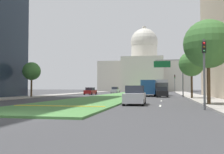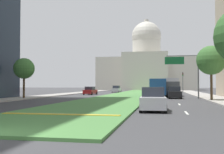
{
  "view_description": "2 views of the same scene",
  "coord_description": "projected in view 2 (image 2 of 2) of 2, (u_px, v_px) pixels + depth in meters",
  "views": [
    {
      "loc": [
        8.37,
        -12.77,
        1.66
      ],
      "look_at": [
        -0.77,
        33.11,
        3.51
      ],
      "focal_mm": 41.97,
      "sensor_mm": 36.0,
      "label": 1
    },
    {
      "loc": [
        6.34,
        -9.21,
        2.01
      ],
      "look_at": [
        -0.14,
        25.89,
        3.02
      ],
      "focal_mm": 44.05,
      "sensor_mm": 36.0,
      "label": 2
    }
  ],
  "objects": [
    {
      "name": "street_tree_right_mid",
      "position": [
        211.0,
        60.0,
        34.12
      ],
      "size": [
        3.64,
        3.64,
        6.89
      ],
      "color": "#4C3823",
      "rests_on": "ground_plane"
    },
    {
      "name": "ground_plane",
      "position": [
        133.0,
        94.0,
        59.94
      ],
      "size": [
        260.0,
        260.0,
        0.0
      ],
      "primitive_type": "plane",
      "color": "#3D3D3F"
    },
    {
      "name": "sedan_far_horizon",
      "position": [
        117.0,
        89.0,
        72.82
      ],
      "size": [
        1.92,
        4.61,
        1.79
      ],
      "color": "#BCBCC1",
      "rests_on": "ground_plane"
    },
    {
      "name": "grass_median",
      "position": [
        131.0,
        94.0,
        54.97
      ],
      "size": [
        8.53,
        91.19,
        0.14
      ],
      "primitive_type": "cube",
      "color": "#4C8442",
      "rests_on": "ground_plane"
    },
    {
      "name": "sidewalk_left",
      "position": [
        56.0,
        95.0,
        52.49
      ],
      "size": [
        4.0,
        91.19,
        0.15
      ],
      "primitive_type": "cube",
      "color": "#9E9991",
      "rests_on": "ground_plane"
    },
    {
      "name": "sidewalk_right",
      "position": [
        206.0,
        96.0,
        47.49
      ],
      "size": [
        4.0,
        91.19,
        0.15
      ],
      "primitive_type": "cube",
      "color": "#9E9991",
      "rests_on": "ground_plane"
    },
    {
      "name": "city_bus",
      "position": [
        158.0,
        86.0,
        46.6
      ],
      "size": [
        2.62,
        11.0,
        2.95
      ],
      "color": "#1E4C8C",
      "rests_on": "ground_plane"
    },
    {
      "name": "median_curb_nose",
      "position": [
        60.0,
        114.0,
        17.21
      ],
      "size": [
        7.68,
        0.5,
        0.04
      ],
      "primitive_type": "cube",
      "color": "gold",
      "rests_on": "grass_median"
    },
    {
      "name": "overhead_guide_sign",
      "position": [
        186.0,
        67.0,
        40.26
      ],
      "size": [
        4.89,
        0.2,
        6.5
      ],
      "color": "#515456",
      "rests_on": "ground_plane"
    },
    {
      "name": "sedan_midblock",
      "position": [
        174.0,
        93.0,
        40.62
      ],
      "size": [
        2.0,
        4.52,
        1.77
      ],
      "color": "black",
      "rests_on": "ground_plane"
    },
    {
      "name": "sedan_lead_stopped",
      "position": [
        153.0,
        100.0,
        21.15
      ],
      "size": [
        2.05,
        4.4,
        1.83
      ],
      "color": "#BCBCC1",
      "rests_on": "ground_plane"
    },
    {
      "name": "traffic_light_far_right",
      "position": [
        183.0,
        80.0,
        67.96
      ],
      "size": [
        0.28,
        0.35,
        5.2
      ],
      "color": "#515456",
      "rests_on": "ground_plane"
    },
    {
      "name": "box_truck_delivery",
      "position": [
        172.0,
        87.0,
        48.85
      ],
      "size": [
        2.4,
        6.4,
        3.2
      ],
      "color": "#4C5156",
      "rests_on": "ground_plane"
    },
    {
      "name": "street_tree_left_mid",
      "position": [
        24.0,
        69.0,
        39.23
      ],
      "size": [
        2.98,
        2.98,
        5.84
      ],
      "color": "#4C3823",
      "rests_on": "ground_plane"
    },
    {
      "name": "capitol_building",
      "position": [
        146.0,
        67.0,
        109.16
      ],
      "size": [
        37.45,
        22.98,
        28.3
      ],
      "color": "beige",
      "rests_on": "ground_plane"
    },
    {
      "name": "sedan_distant",
      "position": [
        90.0,
        91.0,
        55.6
      ],
      "size": [
        2.09,
        4.26,
        1.64
      ],
      "color": "maroon",
      "rests_on": "ground_plane"
    },
    {
      "name": "lane_dashes_right",
      "position": [
        172.0,
        95.0,
        52.66
      ],
      "size": [
        0.16,
        74.73,
        0.01
      ],
      "color": "silver",
      "rests_on": "ground_plane"
    }
  ]
}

